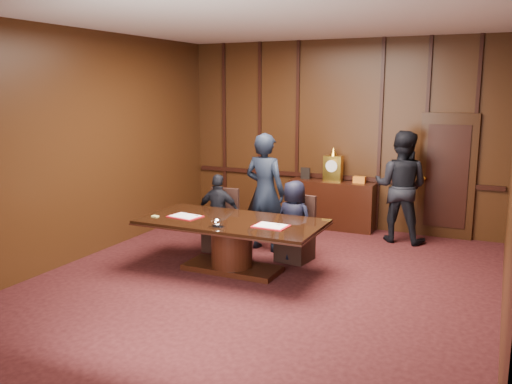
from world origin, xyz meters
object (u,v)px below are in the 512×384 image
at_px(sideboard, 332,203).
at_px(signatory_left, 219,213).
at_px(conference_table, 232,237).
at_px(signatory_right, 294,221).
at_px(witness_left, 265,192).
at_px(witness_right, 401,187).

bearing_deg(sideboard, signatory_left, -119.69).
bearing_deg(conference_table, signatory_right, 50.91).
bearing_deg(witness_left, signatory_right, 156.06).
distance_m(signatory_left, witness_left, 0.82).
height_order(sideboard, signatory_right, sideboard).
height_order(sideboard, witness_left, witness_left).
bearing_deg(sideboard, witness_right, -15.54).
relative_size(conference_table, signatory_right, 2.09).
relative_size(conference_table, witness_right, 1.37).
relative_size(signatory_left, witness_left, 0.66).
bearing_deg(witness_left, conference_table, 96.43).
relative_size(sideboard, conference_table, 0.61).
xyz_separation_m(witness_left, witness_right, (1.91, 1.43, -0.00)).
xyz_separation_m(sideboard, signatory_right, (0.06, -2.18, 0.14)).
bearing_deg(signatory_left, witness_right, -152.57).
height_order(signatory_left, witness_left, witness_left).
xyz_separation_m(conference_table, signatory_right, (0.65, 0.80, 0.12)).
xyz_separation_m(signatory_left, signatory_right, (1.30, 0.00, -0.00)).
xyz_separation_m(signatory_right, witness_right, (1.26, 1.81, 0.33)).
relative_size(witness_left, witness_right, 1.00).
relative_size(sideboard, signatory_left, 1.27).
relative_size(signatory_left, signatory_right, 1.00).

